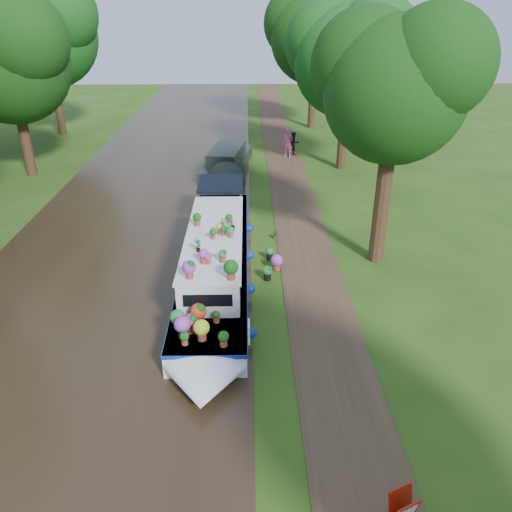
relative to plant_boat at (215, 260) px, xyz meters
The scene contains 13 objects.
ground 2.79m from the plant_boat, 32.00° to the right, with size 100.00×100.00×0.00m, color #264511.
canal_water 4.09m from the plant_boat, 159.45° to the right, with size 10.00×100.00×0.02m, color black.
towpath 3.82m from the plant_boat, 22.17° to the right, with size 2.20×100.00×0.03m, color #422F1E.
plant_boat is the anchor object (origin of this frame).
tree_near_overhang 8.50m from the plant_boat, 15.37° to the left, with size 5.52×5.28×8.99m.
tree_near_mid 16.23m from the plant_boat, 63.79° to the left, with size 6.90×6.60×9.40m.
tree_near_far 26.20m from the plant_boat, 75.83° to the left, with size 7.59×7.26×10.30m.
tree_far_c 17.88m from the plant_boat, 131.63° to the left, with size 7.13×6.82×9.59m.
tree_far_d 26.85m from the plant_boat, 119.37° to the left, with size 8.05×7.70×10.85m.
second_boat 13.06m from the plant_boat, 90.17° to the left, with size 3.05×7.53×1.41m.
pedestrian_pink 16.43m from the plant_boat, 76.84° to the left, with size 0.64×0.42×1.77m, color #C14F7B.
pedestrian_dark 16.79m from the plant_boat, 75.69° to the left, with size 0.74×0.58×1.52m, color black.
verge_plant 4.32m from the plant_boat, 57.39° to the left, with size 0.33×0.29×0.37m, color #265F1C.
Camera 1 is at (-1.11, -14.01, 8.84)m, focal length 35.00 mm.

